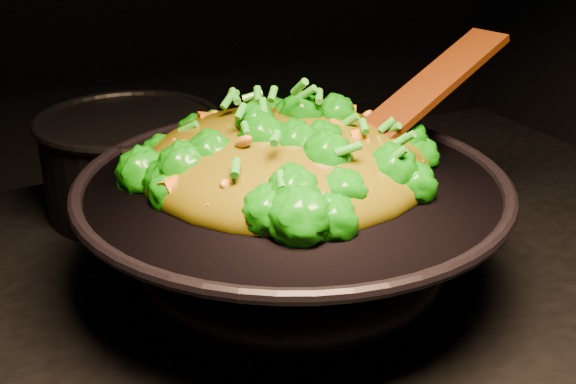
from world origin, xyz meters
name	(u,v)px	position (x,y,z in m)	size (l,w,h in m)	color
wok	(292,234)	(0.02, 0.06, 0.96)	(0.42, 0.42, 0.12)	black
stir_fry	(286,124)	(0.02, 0.09, 1.07)	(0.30, 0.30, 0.10)	#0F6707
spatula	(401,111)	(0.14, 0.07, 1.07)	(0.32, 0.05, 0.01)	#391706
back_pot	(132,162)	(-0.08, 0.32, 0.96)	(0.22, 0.22, 0.12)	black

